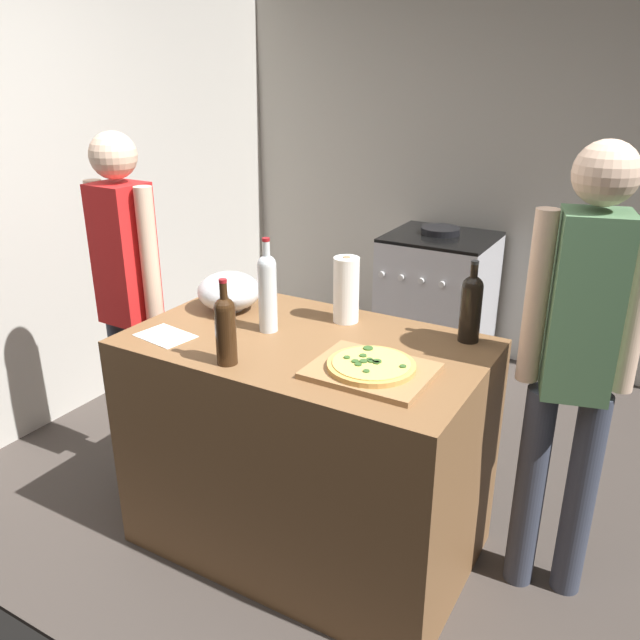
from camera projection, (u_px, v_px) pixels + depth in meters
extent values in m
cube|color=#3F3833|center=(388.00, 448.00, 3.43)|extent=(4.12, 3.44, 0.02)
cube|color=#BCB7AD|center=(491.00, 163.00, 4.13)|extent=(4.12, 0.10, 2.60)
cube|color=#BCB7AD|center=(115.00, 172.00, 3.79)|extent=(0.10, 3.44, 2.60)
cube|color=brown|center=(308.00, 446.00, 2.58)|extent=(1.34, 0.80, 0.92)
cube|color=#9E7247|center=(371.00, 371.00, 2.15)|extent=(0.40, 0.32, 0.02)
cylinder|color=tan|center=(371.00, 366.00, 2.15)|extent=(0.30, 0.30, 0.02)
cylinder|color=#EAC660|center=(371.00, 363.00, 2.14)|extent=(0.26, 0.26, 0.00)
cylinder|color=#335926|center=(363.00, 356.00, 2.19)|extent=(0.02, 0.02, 0.01)
cylinder|color=#335926|center=(368.00, 348.00, 2.24)|extent=(0.03, 0.03, 0.01)
cylinder|color=#335926|center=(358.00, 364.00, 2.12)|extent=(0.02, 0.02, 0.01)
cylinder|color=#335926|center=(403.00, 366.00, 2.11)|extent=(0.02, 0.02, 0.01)
cylinder|color=#335926|center=(370.00, 360.00, 2.16)|extent=(0.02, 0.02, 0.01)
cylinder|color=#335926|center=(363.00, 361.00, 2.15)|extent=(0.03, 0.03, 0.01)
cylinder|color=#335926|center=(347.00, 357.00, 2.17)|extent=(0.02, 0.02, 0.01)
cylinder|color=#335926|center=(371.00, 361.00, 2.15)|extent=(0.02, 0.02, 0.01)
cylinder|color=#335926|center=(377.00, 363.00, 2.13)|extent=(0.02, 0.02, 0.01)
cylinder|color=#335926|center=(366.00, 371.00, 2.08)|extent=(0.02, 0.02, 0.01)
cylinder|color=#335926|center=(377.00, 361.00, 2.14)|extent=(0.03, 0.03, 0.01)
cylinder|color=#335926|center=(355.00, 361.00, 2.14)|extent=(0.03, 0.03, 0.01)
cylinder|color=#B2B2B7|center=(230.00, 308.00, 2.72)|extent=(0.11, 0.11, 0.01)
ellipsoid|color=silver|center=(229.00, 291.00, 2.69)|extent=(0.26, 0.26, 0.16)
cylinder|color=white|center=(346.00, 290.00, 2.55)|extent=(0.10, 0.10, 0.27)
cylinder|color=#997551|center=(346.00, 289.00, 2.55)|extent=(0.03, 0.03, 0.27)
cylinder|color=#331E0F|center=(226.00, 336.00, 2.20)|extent=(0.07, 0.07, 0.20)
sphere|color=#331E0F|center=(224.00, 308.00, 2.16)|extent=(0.07, 0.07, 0.07)
cylinder|color=#331E0F|center=(223.00, 292.00, 2.14)|extent=(0.03, 0.03, 0.07)
cylinder|color=maroon|center=(223.00, 281.00, 2.12)|extent=(0.03, 0.03, 0.01)
cylinder|color=black|center=(470.00, 314.00, 2.38)|extent=(0.08, 0.08, 0.21)
sphere|color=black|center=(473.00, 287.00, 2.34)|extent=(0.08, 0.08, 0.08)
cylinder|color=black|center=(474.00, 272.00, 2.32)|extent=(0.03, 0.03, 0.06)
cylinder|color=black|center=(475.00, 262.00, 2.30)|extent=(0.03, 0.03, 0.01)
cylinder|color=silver|center=(268.00, 298.00, 2.46)|extent=(0.07, 0.07, 0.27)
sphere|color=silver|center=(267.00, 264.00, 2.41)|extent=(0.07, 0.07, 0.07)
cylinder|color=silver|center=(266.00, 250.00, 2.39)|extent=(0.03, 0.03, 0.07)
cylinder|color=maroon|center=(266.00, 239.00, 2.38)|extent=(0.03, 0.03, 0.01)
cube|color=white|center=(165.00, 336.00, 2.46)|extent=(0.23, 0.18, 0.00)
cube|color=#B7B7BC|center=(437.00, 304.00, 4.20)|extent=(0.65, 0.59, 0.87)
cube|color=black|center=(441.00, 237.00, 4.03)|extent=(0.65, 0.59, 0.02)
cylinder|color=silver|center=(382.00, 274.00, 3.98)|extent=(0.04, 0.02, 0.04)
cylinder|color=silver|center=(401.00, 278.00, 3.92)|extent=(0.04, 0.02, 0.04)
cylinder|color=silver|center=(421.00, 281.00, 3.86)|extent=(0.04, 0.02, 0.04)
cylinder|color=silver|center=(442.00, 284.00, 3.80)|extent=(0.04, 0.02, 0.04)
cylinder|color=silver|center=(463.00, 288.00, 3.74)|extent=(0.04, 0.02, 0.04)
cylinder|color=black|center=(440.00, 231.00, 4.06)|extent=(0.24, 0.24, 0.04)
cylinder|color=#383D4C|center=(127.00, 394.00, 3.11)|extent=(0.11, 0.11, 0.82)
cylinder|color=#383D4C|center=(156.00, 404.00, 3.02)|extent=(0.11, 0.11, 0.82)
cube|color=red|center=(125.00, 254.00, 2.80)|extent=(0.22, 0.21, 0.61)
cylinder|color=beige|center=(100.00, 246.00, 2.87)|extent=(0.08, 0.08, 0.58)
cylinder|color=beige|center=(149.00, 256.00, 2.72)|extent=(0.08, 0.08, 0.58)
sphere|color=beige|center=(113.00, 155.00, 2.64)|extent=(0.20, 0.20, 0.20)
cylinder|color=#383D4C|center=(580.00, 497.00, 2.35)|extent=(0.11, 0.11, 0.84)
cylinder|color=#383D4C|center=(530.00, 489.00, 2.39)|extent=(0.11, 0.11, 0.84)
cube|color=#4C724C|center=(585.00, 307.00, 2.10)|extent=(0.26, 0.25, 0.63)
cylinder|color=beige|center=(636.00, 306.00, 2.06)|extent=(0.08, 0.08, 0.60)
cylinder|color=beige|center=(537.00, 298.00, 2.13)|extent=(0.08, 0.08, 0.60)
sphere|color=beige|center=(606.00, 173.00, 1.94)|extent=(0.20, 0.20, 0.20)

